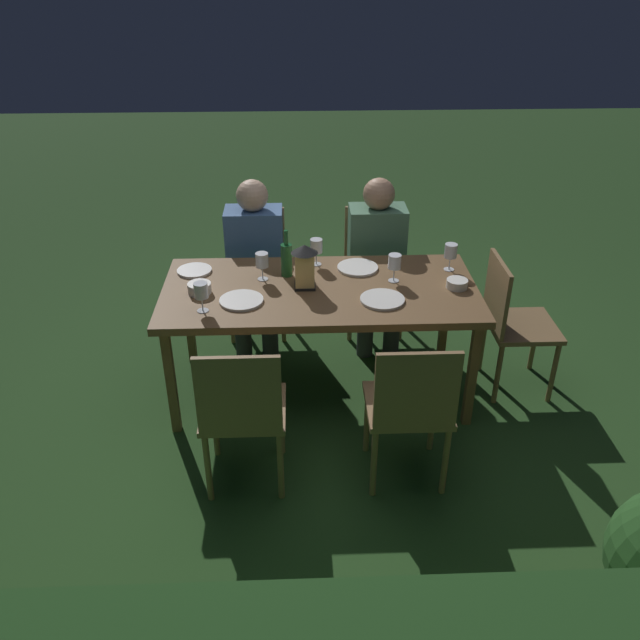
# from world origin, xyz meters

# --- Properties ---
(ground_plane) EXTENTS (16.00, 16.00, 0.00)m
(ground_plane) POSITION_xyz_m (0.00, 0.00, 0.00)
(ground_plane) COLOR #26471E
(dining_table) EXTENTS (1.84, 0.88, 0.72)m
(dining_table) POSITION_xyz_m (0.00, 0.00, 0.67)
(dining_table) COLOR brown
(dining_table) RESTS_ON ground
(chair_side_left_a) EXTENTS (0.42, 0.40, 0.87)m
(chair_side_left_a) POSITION_xyz_m (-0.41, -0.83, 0.49)
(chair_side_left_a) COLOR brown
(chair_side_left_a) RESTS_ON ground
(person_in_green) EXTENTS (0.38, 0.47, 1.15)m
(person_in_green) POSITION_xyz_m (-0.41, -0.64, 0.64)
(person_in_green) COLOR #4C7A5B
(person_in_green) RESTS_ON ground
(chair_head_near) EXTENTS (0.40, 0.42, 0.87)m
(chair_head_near) POSITION_xyz_m (-1.17, 0.00, 0.49)
(chair_head_near) COLOR brown
(chair_head_near) RESTS_ON ground
(chair_side_left_b) EXTENTS (0.42, 0.40, 0.87)m
(chair_side_left_b) POSITION_xyz_m (0.41, -0.83, 0.49)
(chair_side_left_b) COLOR brown
(chair_side_left_b) RESTS_ON ground
(person_in_blue) EXTENTS (0.38, 0.47, 1.15)m
(person_in_blue) POSITION_xyz_m (0.41, -0.64, 0.64)
(person_in_blue) COLOR #426699
(person_in_blue) RESTS_ON ground
(chair_side_right_a) EXTENTS (0.42, 0.40, 0.87)m
(chair_side_right_a) POSITION_xyz_m (-0.41, 0.83, 0.49)
(chair_side_right_a) COLOR brown
(chair_side_right_a) RESTS_ON ground
(chair_side_right_b) EXTENTS (0.42, 0.40, 0.87)m
(chair_side_right_b) POSITION_xyz_m (0.41, 0.83, 0.49)
(chair_side_right_b) COLOR brown
(chair_side_right_b) RESTS_ON ground
(lantern_centerpiece) EXTENTS (0.15, 0.15, 0.27)m
(lantern_centerpiece) POSITION_xyz_m (0.09, -0.02, 0.87)
(lantern_centerpiece) COLOR black
(lantern_centerpiece) RESTS_ON dining_table
(green_bottle_on_table) EXTENTS (0.07, 0.07, 0.29)m
(green_bottle_on_table) POSITION_xyz_m (0.19, -0.17, 0.83)
(green_bottle_on_table) COLOR #1E5B2D
(green_bottle_on_table) RESTS_ON dining_table
(wine_glass_a) EXTENTS (0.08, 0.08, 0.17)m
(wine_glass_a) POSITION_xyz_m (0.34, -0.12, 0.84)
(wine_glass_a) COLOR silver
(wine_glass_a) RESTS_ON dining_table
(wine_glass_b) EXTENTS (0.08, 0.08, 0.17)m
(wine_glass_b) POSITION_xyz_m (0.01, -0.32, 0.84)
(wine_glass_b) COLOR silver
(wine_glass_b) RESTS_ON dining_table
(wine_glass_c) EXTENTS (0.08, 0.08, 0.17)m
(wine_glass_c) POSITION_xyz_m (0.65, 0.25, 0.84)
(wine_glass_c) COLOR silver
(wine_glass_c) RESTS_ON dining_table
(wine_glass_d) EXTENTS (0.08, 0.08, 0.17)m
(wine_glass_d) POSITION_xyz_m (-0.44, -0.07, 0.84)
(wine_glass_d) COLOR silver
(wine_glass_d) RESTS_ON dining_table
(wine_glass_e) EXTENTS (0.08, 0.08, 0.17)m
(wine_glass_e) POSITION_xyz_m (-0.80, -0.21, 0.84)
(wine_glass_e) COLOR silver
(wine_glass_e) RESTS_ON dining_table
(plate_a) EXTENTS (0.25, 0.25, 0.01)m
(plate_a) POSITION_xyz_m (0.45, 0.15, 0.73)
(plate_a) COLOR silver
(plate_a) RESTS_ON dining_table
(plate_b) EXTENTS (0.25, 0.25, 0.01)m
(plate_b) POSITION_xyz_m (-0.34, 0.17, 0.73)
(plate_b) COLOR silver
(plate_b) RESTS_ON dining_table
(plate_c) EXTENTS (0.25, 0.25, 0.01)m
(plate_c) POSITION_xyz_m (-0.24, -0.25, 0.73)
(plate_c) COLOR white
(plate_c) RESTS_ON dining_table
(plate_d) EXTENTS (0.21, 0.21, 0.01)m
(plate_d) POSITION_xyz_m (0.76, -0.25, 0.73)
(plate_d) COLOR white
(plate_d) RESTS_ON dining_table
(bowl_olives) EXTENTS (0.13, 0.13, 0.06)m
(bowl_olives) POSITION_xyz_m (0.69, 0.03, 0.76)
(bowl_olives) COLOR silver
(bowl_olives) RESTS_ON dining_table
(bowl_bread) EXTENTS (0.12, 0.12, 0.05)m
(bowl_bread) POSITION_xyz_m (-0.80, 0.03, 0.75)
(bowl_bread) COLOR silver
(bowl_bread) RESTS_ON dining_table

